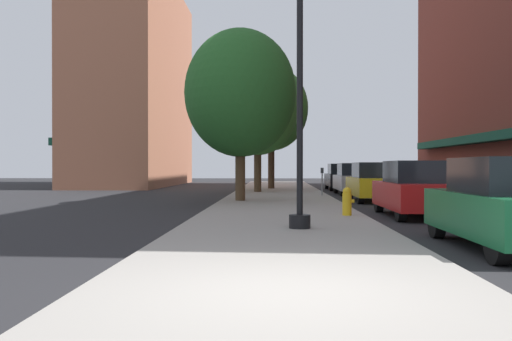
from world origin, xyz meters
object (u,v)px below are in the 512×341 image
object	(u,v)px
tree_far	(271,108)
car_red	(415,190)
car_black	(341,177)
parking_meter_near	(322,178)
tree_mid	(258,109)
car_green	(507,205)
fire_hydrant	(347,201)
car_silver	(354,179)
tree_near	(240,93)
car_yellow	(373,183)
lamppost	(300,90)

from	to	relation	value
tree_far	car_red	xyz separation A→B (m)	(4.42, -18.11, -4.29)
car_black	parking_meter_near	bearing A→B (deg)	-104.70
tree_mid	car_green	world-z (taller)	tree_mid
fire_hydrant	car_green	world-z (taller)	car_green
parking_meter_near	car_silver	size ratio (longest dim) A/B	0.30
tree_near	car_black	bearing A→B (deg)	66.48
fire_hydrant	tree_far	bearing A→B (deg)	96.83
fire_hydrant	tree_mid	bearing A→B (deg)	101.59
tree_near	car_red	size ratio (longest dim) A/B	1.61
fire_hydrant	car_red	distance (m)	2.35
fire_hydrant	car_silver	distance (m)	14.10
parking_meter_near	car_silver	world-z (taller)	car_silver
car_red	car_yellow	bearing A→B (deg)	90.74
fire_hydrant	car_red	world-z (taller)	car_red
car_black	car_green	bearing A→B (deg)	-92.27
car_green	car_silver	world-z (taller)	same
fire_hydrant	car_green	xyz separation A→B (m)	(2.14, -5.64, 0.29)
car_yellow	fire_hydrant	bearing A→B (deg)	-106.45
parking_meter_near	tree_far	size ratio (longest dim) A/B	0.17
fire_hydrant	tree_near	xyz separation A→B (m)	(-3.44, 6.74, 3.93)
fire_hydrant	tree_far	xyz separation A→B (m)	(-2.28, 19.05, 4.58)
parking_meter_near	car_yellow	bearing A→B (deg)	-53.24
tree_far	car_yellow	size ratio (longest dim) A/B	1.77
car_green	tree_mid	bearing A→B (deg)	103.00
lamppost	tree_mid	distance (m)	17.98
car_red	car_silver	xyz separation A→B (m)	(0.00, 13.00, 0.00)
tree_mid	tree_far	bearing A→B (deg)	81.12
tree_far	lamppost	bearing A→B (deg)	-87.92
car_silver	car_black	distance (m)	5.61
tree_mid	car_black	world-z (taller)	tree_mid
parking_meter_near	car_red	bearing A→B (deg)	-78.70
tree_near	tree_mid	distance (m)	7.83
tree_near	car_green	size ratio (longest dim) A/B	1.61
car_black	car_silver	bearing A→B (deg)	-92.27
car_silver	car_black	world-z (taller)	same
car_silver	car_black	size ratio (longest dim) A/B	1.00
lamppost	car_green	world-z (taller)	lamppost
tree_near	tree_far	bearing A→B (deg)	84.65
lamppost	tree_mid	bearing A→B (deg)	94.84
tree_mid	car_red	world-z (taller)	tree_mid
car_red	car_silver	bearing A→B (deg)	90.74
lamppost	car_red	bearing A→B (deg)	49.63
lamppost	car_silver	distance (m)	17.78
tree_near	car_yellow	xyz separation A→B (m)	(5.57, 1.34, -3.64)
tree_mid	car_red	distance (m)	15.04
car_yellow	car_black	xyz separation A→B (m)	(0.00, 11.46, 0.00)
car_silver	tree_near	bearing A→B (deg)	-129.05
tree_near	car_silver	distance (m)	9.80
lamppost	car_black	distance (m)	23.26
tree_mid	car_red	size ratio (longest dim) A/B	1.63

